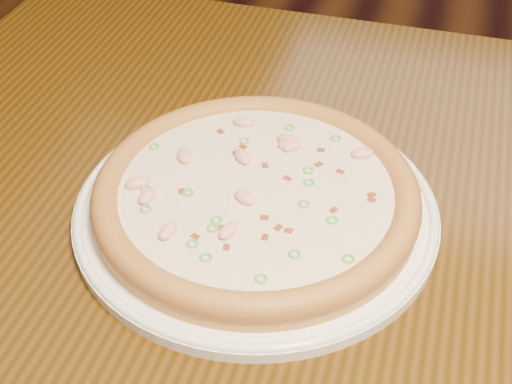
# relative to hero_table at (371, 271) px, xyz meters

# --- Properties ---
(ground) EXTENTS (9.00, 9.00, 0.00)m
(ground) POSITION_rel_hero_table_xyz_m (-0.02, 0.82, -0.65)
(ground) COLOR black
(hero_table) EXTENTS (1.20, 0.80, 0.75)m
(hero_table) POSITION_rel_hero_table_xyz_m (0.00, 0.00, 0.00)
(hero_table) COLOR black
(hero_table) RESTS_ON ground
(plate) EXTENTS (0.37, 0.37, 0.02)m
(plate) POSITION_rel_hero_table_xyz_m (-0.12, -0.05, 0.11)
(plate) COLOR white
(plate) RESTS_ON hero_table
(pizza) EXTENTS (0.33, 0.33, 0.03)m
(pizza) POSITION_rel_hero_table_xyz_m (-0.12, -0.05, 0.13)
(pizza) COLOR #BB8D3F
(pizza) RESTS_ON plate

